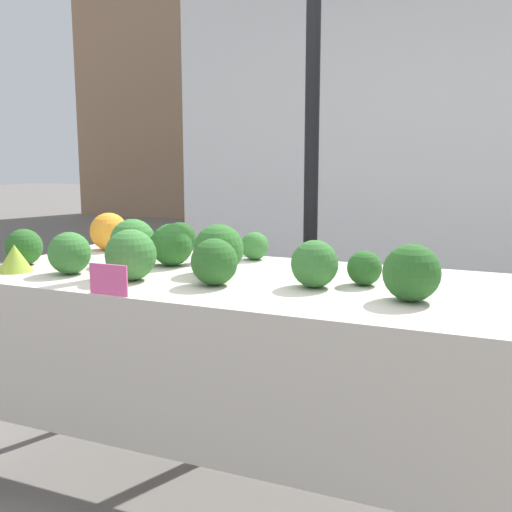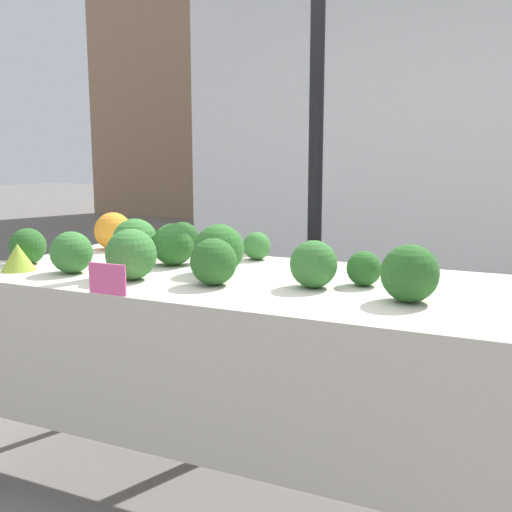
{
  "view_description": "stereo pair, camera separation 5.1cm",
  "coord_description": "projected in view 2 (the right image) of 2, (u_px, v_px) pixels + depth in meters",
  "views": [
    {
      "loc": [
        0.84,
        -1.95,
        1.31
      ],
      "look_at": [
        0.0,
        0.0,
        0.95
      ],
      "focal_mm": 42.0,
      "sensor_mm": 36.0,
      "label": 1
    },
    {
      "loc": [
        0.88,
        -1.93,
        1.31
      ],
      "look_at": [
        0.0,
        0.0,
        0.95
      ],
      "focal_mm": 42.0,
      "sensor_mm": 36.0,
      "label": 2
    }
  ],
  "objects": [
    {
      "name": "ground_plane",
      "position": [
        256.0,
        499.0,
        2.31
      ],
      "size": [
        40.0,
        40.0,
        0.0
      ],
      "primitive_type": "plane",
      "color": "slate"
    },
    {
      "name": "building_facade",
      "position": [
        483.0,
        44.0,
        9.9
      ],
      "size": [
        16.0,
        0.6,
        6.24
      ],
      "color": "#9E7A5B",
      "rests_on": "ground_plane"
    },
    {
      "name": "tent_pole",
      "position": [
        316.0,
        164.0,
        2.89
      ],
      "size": [
        0.07,
        0.07,
        2.54
      ],
      "color": "black",
      "rests_on": "ground_plane"
    },
    {
      "name": "parked_truck",
      "position": [
        440.0,
        146.0,
        5.56
      ],
      "size": [
        4.35,
        2.2,
        2.66
      ],
      "color": "white",
      "rests_on": "ground_plane"
    },
    {
      "name": "market_table",
      "position": [
        248.0,
        310.0,
        2.12
      ],
      "size": [
        2.13,
        0.89,
        0.87
      ],
      "color": "beige",
      "rests_on": "ground_plane"
    },
    {
      "name": "orange_cauliflower",
      "position": [
        113.0,
        231.0,
        2.8
      ],
      "size": [
        0.17,
        0.17,
        0.17
      ],
      "color": "orange",
      "rests_on": "market_table"
    },
    {
      "name": "romanesco_head",
      "position": [
        18.0,
        257.0,
        2.29
      ],
      "size": [
        0.13,
        0.13,
        0.1
      ],
      "color": "#93B238",
      "rests_on": "market_table"
    },
    {
      "name": "broccoli_head_0",
      "position": [
        410.0,
        273.0,
        1.79
      ],
      "size": [
        0.18,
        0.18,
        0.18
      ],
      "color": "#285B23",
      "rests_on": "market_table"
    },
    {
      "name": "broccoli_head_1",
      "position": [
        135.0,
        241.0,
        2.43
      ],
      "size": [
        0.18,
        0.18,
        0.18
      ],
      "color": "#387533",
      "rests_on": "market_table"
    },
    {
      "name": "broccoli_head_2",
      "position": [
        214.0,
        262.0,
        2.03
      ],
      "size": [
        0.16,
        0.16,
        0.16
      ],
      "color": "#285B23",
      "rests_on": "market_table"
    },
    {
      "name": "broccoli_head_3",
      "position": [
        183.0,
        238.0,
        2.67
      ],
      "size": [
        0.15,
        0.15,
        0.15
      ],
      "color": "#23511E",
      "rests_on": "market_table"
    },
    {
      "name": "broccoli_head_4",
      "position": [
        364.0,
        268.0,
        2.02
      ],
      "size": [
        0.12,
        0.12,
        0.12
      ],
      "color": "#285B23",
      "rests_on": "market_table"
    },
    {
      "name": "broccoli_head_5",
      "position": [
        131.0,
        254.0,
        2.12
      ],
      "size": [
        0.18,
        0.18,
        0.18
      ],
      "color": "#387533",
      "rests_on": "market_table"
    },
    {
      "name": "broccoli_head_6",
      "position": [
        219.0,
        249.0,
        2.23
      ],
      "size": [
        0.19,
        0.19,
        0.19
      ],
      "color": "#2D6628",
      "rests_on": "market_table"
    },
    {
      "name": "broccoli_head_7",
      "position": [
        28.0,
        246.0,
        2.43
      ],
      "size": [
        0.15,
        0.15,
        0.15
      ],
      "color": "#285B23",
      "rests_on": "market_table"
    },
    {
      "name": "broccoli_head_8",
      "position": [
        71.0,
        252.0,
        2.24
      ],
      "size": [
        0.16,
        0.16,
        0.16
      ],
      "color": "#387533",
      "rests_on": "market_table"
    },
    {
      "name": "broccoli_head_9",
      "position": [
        314.0,
        264.0,
        1.99
      ],
      "size": [
        0.16,
        0.16,
        0.16
      ],
      "color": "#336B2D",
      "rests_on": "market_table"
    },
    {
      "name": "broccoli_head_10",
      "position": [
        174.0,
        244.0,
        2.4
      ],
      "size": [
        0.17,
        0.17,
        0.17
      ],
      "color": "#2D6628",
      "rests_on": "market_table"
    },
    {
      "name": "broccoli_head_11",
      "position": [
        257.0,
        246.0,
        2.53
      ],
      "size": [
        0.12,
        0.12,
        0.12
      ],
      "color": "#387533",
      "rests_on": "market_table"
    },
    {
      "name": "price_sign",
      "position": [
        107.0,
        279.0,
        1.9
      ],
      "size": [
        0.14,
        0.01,
        0.1
      ],
      "color": "#F45B9E",
      "rests_on": "market_table"
    }
  ]
}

